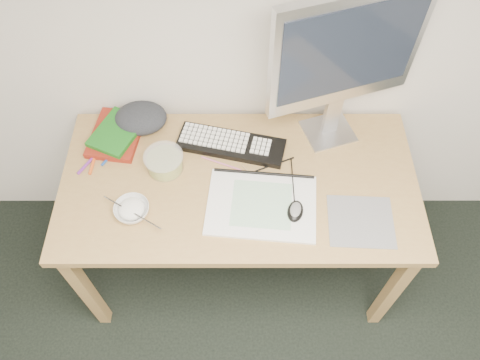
{
  "coord_description": "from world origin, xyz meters",
  "views": [
    {
      "loc": [
        -0.22,
        0.41,
        2.27
      ],
      "look_at": [
        -0.22,
        1.38,
        0.83
      ],
      "focal_mm": 35.0,
      "sensor_mm": 36.0,
      "label": 1
    }
  ],
  "objects_px": {
    "desk": "(239,192)",
    "sketchpad": "(261,205)",
    "keyboard": "(231,145)",
    "rice_bowl": "(132,210)",
    "monitor": "(346,55)"
  },
  "relations": [
    {
      "from": "desk",
      "to": "monitor",
      "type": "distance_m",
      "value": 0.67
    },
    {
      "from": "keyboard",
      "to": "monitor",
      "type": "relative_size",
      "value": 0.66
    },
    {
      "from": "desk",
      "to": "rice_bowl",
      "type": "height_order",
      "value": "rice_bowl"
    },
    {
      "from": "sketchpad",
      "to": "monitor",
      "type": "bearing_deg",
      "value": 56.87
    },
    {
      "from": "keyboard",
      "to": "rice_bowl",
      "type": "height_order",
      "value": "rice_bowl"
    },
    {
      "from": "desk",
      "to": "keyboard",
      "type": "distance_m",
      "value": 0.2
    },
    {
      "from": "desk",
      "to": "keyboard",
      "type": "height_order",
      "value": "keyboard"
    },
    {
      "from": "desk",
      "to": "keyboard",
      "type": "xyz_separation_m",
      "value": [
        -0.03,
        0.17,
        0.1
      ]
    },
    {
      "from": "monitor",
      "to": "rice_bowl",
      "type": "relative_size",
      "value": 5.05
    },
    {
      "from": "desk",
      "to": "rice_bowl",
      "type": "bearing_deg",
      "value": -160.01
    },
    {
      "from": "desk",
      "to": "sketchpad",
      "type": "height_order",
      "value": "sketchpad"
    },
    {
      "from": "desk",
      "to": "sketchpad",
      "type": "distance_m",
      "value": 0.17
    },
    {
      "from": "desk",
      "to": "rice_bowl",
      "type": "relative_size",
      "value": 10.66
    },
    {
      "from": "desk",
      "to": "sketchpad",
      "type": "bearing_deg",
      "value": -53.63
    },
    {
      "from": "sketchpad",
      "to": "rice_bowl",
      "type": "height_order",
      "value": "rice_bowl"
    }
  ]
}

